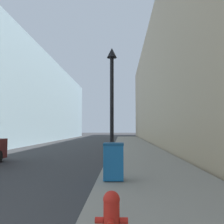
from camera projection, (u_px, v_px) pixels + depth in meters
sidewalk_right at (136, 149)px, 19.95m from camera, size 3.92×60.00×0.14m
building_right_stone at (204, 81)px, 28.08m from camera, size 12.00×60.00×14.20m
fire_hydrant at (111, 215)px, 3.53m from camera, size 0.47×0.36×0.72m
trash_bin at (114, 161)px, 7.75m from camera, size 0.63×0.62×1.16m
lamppost at (112, 94)px, 11.71m from camera, size 0.47×0.47×5.44m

